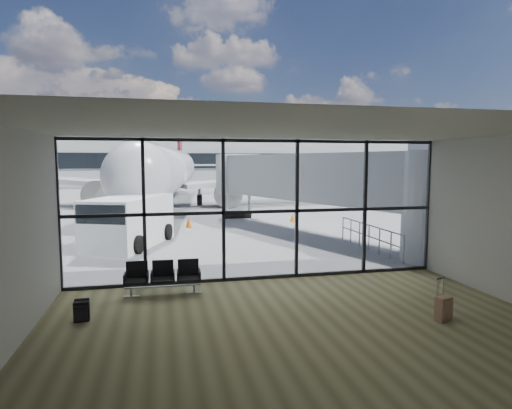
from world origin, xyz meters
name	(u,v)px	position (x,y,z in m)	size (l,w,h in m)	color
ground	(187,193)	(0.00, 40.00, 0.00)	(220.00, 220.00, 0.00)	slate
lounge_shell	(313,216)	(0.00, -4.80, 2.65)	(12.02, 8.01, 4.51)	brown
glass_curtain_wall	(261,210)	(0.00, 0.00, 2.25)	(12.10, 0.12, 4.50)	white
jet_bridge	(324,182)	(4.90, 7.07, 2.76)	(8.00, 16.50, 4.33)	#A8ABAE
apron_railing	(369,233)	(5.60, 3.50, 0.72)	(0.06, 5.46, 1.11)	gray
far_terminal	(176,160)	(-0.59, 61.97, 4.21)	(80.00, 12.20, 11.00)	silver
tree_3	(26,157)	(-27.00, 72.00, 4.63)	(4.95, 4.95, 7.12)	#382619
tree_4	(61,154)	(-21.00, 72.00, 5.25)	(5.61, 5.61, 8.07)	#382619
tree_5	(95,151)	(-15.00, 72.00, 5.88)	(6.27, 6.27, 9.03)	#382619
seating_row	(163,276)	(-3.09, -0.86, 0.53)	(2.14, 0.65, 0.95)	gray
backpack	(82,311)	(-4.99, -2.67, 0.26)	(0.36, 0.33, 0.53)	black
suitcase	(444,309)	(3.41, -4.53, 0.31)	(0.43, 0.36, 1.03)	#8A664D
airliner	(168,171)	(-2.48, 26.07, 2.94)	(32.23, 37.47, 9.66)	silver
service_van	(128,221)	(-4.55, 6.64, 1.14)	(3.97, 5.58, 2.22)	white
belt_loader	(98,208)	(-7.41, 18.05, 0.61)	(2.06, 4.09, 1.80)	black
traffic_cone_b	(189,223)	(-1.57, 11.57, 0.27)	(0.39, 0.39, 0.56)	#FF650D
traffic_cone_c	(293,218)	(5.00, 12.54, 0.26)	(0.39, 0.39, 0.55)	orange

